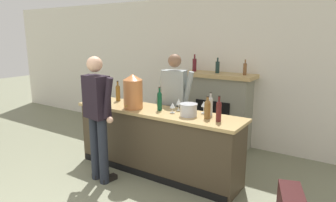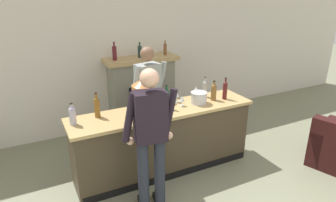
{
  "view_description": "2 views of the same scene",
  "coord_description": "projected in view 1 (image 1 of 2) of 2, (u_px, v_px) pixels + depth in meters",
  "views": [
    {
      "loc": [
        2.5,
        -1.27,
        2.05
      ],
      "look_at": [
        0.08,
        2.4,
        1.07
      ],
      "focal_mm": 32.0,
      "sensor_mm": 36.0,
      "label": 1
    },
    {
      "loc": [
        -1.67,
        -1.29,
        2.57
      ],
      "look_at": [
        0.19,
        2.42,
        0.98
      ],
      "focal_mm": 32.0,
      "sensor_mm": 36.0,
      "label": 2
    }
  ],
  "objects": [
    {
      "name": "bar_counter",
      "position": [
        156.0,
        141.0,
        4.5
      ],
      "size": [
        2.66,
        0.63,
        0.97
      ],
      "color": "#433726",
      "rests_on": "ground_plane"
    },
    {
      "name": "person_customer",
      "position": [
        97.0,
        114.0,
        4.1
      ],
      "size": [
        0.65,
        0.35,
        1.78
      ],
      "color": "#232832",
      "rests_on": "ground_plane"
    },
    {
      "name": "ice_bucket_steel",
      "position": [
        189.0,
        110.0,
        4.05
      ],
      "size": [
        0.24,
        0.24,
        0.17
      ],
      "color": "silver",
      "rests_on": "bar_counter"
    },
    {
      "name": "potted_plant_corner",
      "position": [
        98.0,
        112.0,
        7.09
      ],
      "size": [
        0.41,
        0.43,
        0.68
      ],
      "color": "#534146",
      "rests_on": "ground_plane"
    },
    {
      "name": "copper_dispenser",
      "position": [
        133.0,
        91.0,
        4.43
      ],
      "size": [
        0.29,
        0.33,
        0.52
      ],
      "color": "#C7753F",
      "rests_on": "bar_counter"
    },
    {
      "name": "wall_back_panel",
      "position": [
        210.0,
        70.0,
        5.78
      ],
      "size": [
        12.0,
        0.07,
        2.75
      ],
      "color": "silver",
      "rests_on": "ground_plane"
    },
    {
      "name": "wine_bottle_rose_blush",
      "position": [
        100.0,
        92.0,
        5.06
      ],
      "size": [
        0.08,
        0.08,
        0.29
      ],
      "color": "#AFABC1",
      "rests_on": "bar_counter"
    },
    {
      "name": "wine_glass_mid_counter",
      "position": [
        179.0,
        102.0,
        4.34
      ],
      "size": [
        0.08,
        0.08,
        0.18
      ],
      "color": "silver",
      "rests_on": "bar_counter"
    },
    {
      "name": "wine_glass_front_right",
      "position": [
        204.0,
        104.0,
        4.19
      ],
      "size": [
        0.08,
        0.08,
        0.17
      ],
      "color": "silver",
      "rests_on": "bar_counter"
    },
    {
      "name": "wine_bottle_chardonnay_pale",
      "position": [
        207.0,
        108.0,
        3.91
      ],
      "size": [
        0.08,
        0.08,
        0.3
      ],
      "color": "brown",
      "rests_on": "bar_counter"
    },
    {
      "name": "fireplace_stone",
      "position": [
        217.0,
        109.0,
        5.55
      ],
      "size": [
        1.35,
        0.52,
        1.69
      ],
      "color": "gray",
      "rests_on": "ground_plane"
    },
    {
      "name": "wine_glass_back_row",
      "position": [
        172.0,
        106.0,
        4.21
      ],
      "size": [
        0.08,
        0.08,
        0.15
      ],
      "color": "silver",
      "rests_on": "bar_counter"
    },
    {
      "name": "wine_bottle_port_short",
      "position": [
        210.0,
        105.0,
        4.08
      ],
      "size": [
        0.07,
        0.07,
        0.32
      ],
      "color": "#ADADAA",
      "rests_on": "bar_counter"
    },
    {
      "name": "person_bartender",
      "position": [
        174.0,
        103.0,
        4.82
      ],
      "size": [
        0.65,
        0.36,
        1.76
      ],
      "color": "#3C3B3D",
      "rests_on": "ground_plane"
    },
    {
      "name": "wine_bottle_burgundy_dark",
      "position": [
        160.0,
        100.0,
        4.34
      ],
      "size": [
        0.07,
        0.07,
        0.35
      ],
      "color": "#0D4226",
      "rests_on": "bar_counter"
    },
    {
      "name": "wine_bottle_merlot_tall",
      "position": [
        219.0,
        110.0,
        3.78
      ],
      "size": [
        0.07,
        0.07,
        0.34
      ],
      "color": "#511918",
      "rests_on": "bar_counter"
    },
    {
      "name": "wine_bottle_riesling_slim",
      "position": [
        118.0,
        92.0,
        4.96
      ],
      "size": [
        0.07,
        0.07,
        0.34
      ],
      "color": "brown",
      "rests_on": "bar_counter"
    }
  ]
}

